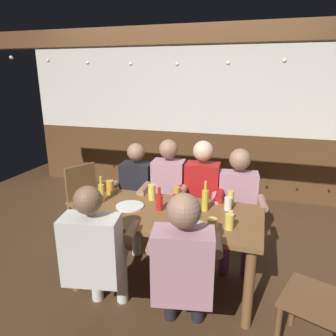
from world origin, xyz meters
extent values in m
plane|color=#4C331E|center=(0.00, 0.00, 0.00)|extent=(7.60, 7.60, 0.00)
cube|color=silver|center=(0.00, 2.61, 1.67)|extent=(6.33, 0.12, 1.32)
cube|color=brown|center=(0.00, 2.61, 0.51)|extent=(6.33, 0.12, 1.01)
cube|color=brown|center=(0.00, 0.48, 2.25)|extent=(5.70, 0.14, 0.16)
cube|color=brown|center=(0.00, 0.09, 0.72)|extent=(1.69, 0.81, 0.04)
cylinder|color=brown|center=(-0.77, -0.23, 0.35)|extent=(0.08, 0.08, 0.70)
cylinder|color=brown|center=(0.77, -0.23, 0.35)|extent=(0.08, 0.08, 0.70)
cylinder|color=brown|center=(-0.77, 0.42, 0.35)|extent=(0.08, 0.08, 0.70)
cylinder|color=brown|center=(0.77, 0.42, 0.35)|extent=(0.08, 0.08, 0.70)
cube|color=black|center=(-0.57, 0.80, 0.71)|extent=(0.35, 0.24, 0.49)
sphere|color=#9E755B|center=(-0.57, 0.80, 1.09)|extent=(0.20, 0.20, 0.20)
cylinder|color=silver|center=(-0.47, 0.67, 0.48)|extent=(0.14, 0.38, 0.13)
cylinder|color=silver|center=(-0.66, 0.66, 0.48)|extent=(0.14, 0.38, 0.13)
cylinder|color=silver|center=(-0.47, 0.48, 0.21)|extent=(0.10, 0.10, 0.42)
cylinder|color=silver|center=(-0.66, 0.47, 0.21)|extent=(0.10, 0.10, 0.42)
cylinder|color=#9E755B|center=(-0.36, 0.55, 0.73)|extent=(0.09, 0.28, 0.08)
cylinder|color=#9E755B|center=(-0.77, 0.54, 0.73)|extent=(0.09, 0.28, 0.08)
cube|color=#B78493|center=(-0.19, 0.80, 0.74)|extent=(0.36, 0.26, 0.56)
sphere|color=#9E755B|center=(-0.19, 0.80, 1.15)|extent=(0.20, 0.20, 0.20)
cylinder|color=#B78493|center=(-0.09, 0.67, 0.48)|extent=(0.16, 0.39, 0.13)
cylinder|color=#B78493|center=(-0.28, 0.66, 0.48)|extent=(0.16, 0.39, 0.13)
cylinder|color=#B78493|center=(-0.07, 0.48, 0.21)|extent=(0.10, 0.10, 0.42)
cylinder|color=#B78493|center=(-0.26, 0.47, 0.21)|extent=(0.10, 0.10, 0.42)
cylinder|color=#9E755B|center=(0.03, 0.56, 0.77)|extent=(0.10, 0.29, 0.08)
cylinder|color=#9E755B|center=(-0.37, 0.53, 0.77)|extent=(0.10, 0.29, 0.08)
cube|color=#AD1919|center=(0.19, 0.80, 0.74)|extent=(0.37, 0.25, 0.56)
sphere|color=beige|center=(0.19, 0.80, 1.15)|extent=(0.22, 0.22, 0.22)
cylinder|color=#2D4C84|center=(0.30, 0.65, 0.48)|extent=(0.15, 0.43, 0.13)
cylinder|color=#2D4C84|center=(0.10, 0.64, 0.48)|extent=(0.15, 0.43, 0.13)
cylinder|color=#2D4C84|center=(0.31, 0.44, 0.21)|extent=(0.10, 0.10, 0.42)
cylinder|color=#2D4C84|center=(0.11, 0.43, 0.21)|extent=(0.10, 0.10, 0.42)
cylinder|color=#AD1919|center=(0.41, 0.55, 0.77)|extent=(0.09, 0.28, 0.08)
cylinder|color=#AD1919|center=(0.00, 0.53, 0.77)|extent=(0.09, 0.28, 0.08)
cube|color=#B78493|center=(0.57, 0.80, 0.71)|extent=(0.41, 0.26, 0.49)
sphere|color=#9E755B|center=(0.57, 0.80, 1.09)|extent=(0.22, 0.22, 0.22)
cylinder|color=#6B2D66|center=(0.70, 0.65, 0.48)|extent=(0.18, 0.44, 0.13)
cylinder|color=#6B2D66|center=(0.48, 0.63, 0.48)|extent=(0.18, 0.44, 0.13)
cylinder|color=#6B2D66|center=(0.72, 0.44, 0.21)|extent=(0.10, 0.10, 0.42)
cylinder|color=#6B2D66|center=(0.51, 0.42, 0.21)|extent=(0.10, 0.10, 0.42)
cylinder|color=#9E755B|center=(0.82, 0.58, 0.73)|extent=(0.11, 0.29, 0.08)
cylinder|color=#B78493|center=(0.38, 0.53, 0.73)|extent=(0.11, 0.29, 0.08)
cube|color=silver|center=(-0.34, -0.61, 0.71)|extent=(0.45, 0.30, 0.51)
sphere|color=brown|center=(-0.34, -0.61, 1.10)|extent=(0.20, 0.20, 0.20)
cylinder|color=silver|center=(-0.48, -0.49, 0.48)|extent=(0.20, 0.42, 0.13)
cylinder|color=silver|center=(-0.25, -0.45, 0.48)|extent=(0.20, 0.42, 0.13)
cylinder|color=silver|center=(-0.52, -0.30, 0.21)|extent=(0.10, 0.10, 0.42)
cylinder|color=silver|center=(-0.29, -0.25, 0.21)|extent=(0.10, 0.10, 0.42)
cylinder|color=brown|center=(-0.62, -0.41, 0.74)|extent=(0.13, 0.29, 0.08)
cylinder|color=brown|center=(-0.15, -0.32, 0.74)|extent=(0.13, 0.29, 0.08)
cube|color=#B78493|center=(0.34, -0.61, 0.71)|extent=(0.44, 0.30, 0.51)
sphere|color=#9E755B|center=(0.34, -0.61, 1.11)|extent=(0.22, 0.22, 0.22)
cylinder|color=black|center=(0.21, -0.51, 0.48)|extent=(0.20, 0.39, 0.13)
cylinder|color=black|center=(0.42, -0.46, 0.48)|extent=(0.20, 0.39, 0.13)
cylinder|color=black|center=(0.17, -0.32, 0.21)|extent=(0.10, 0.10, 0.42)
cylinder|color=black|center=(0.39, -0.28, 0.21)|extent=(0.10, 0.10, 0.42)
cylinder|color=#9E755B|center=(0.06, -0.41, 0.74)|extent=(0.13, 0.29, 0.08)
cylinder|color=#9E755B|center=(0.52, -0.32, 0.74)|extent=(0.13, 0.29, 0.08)
cube|color=brown|center=(-1.11, 0.66, 0.45)|extent=(0.59, 0.59, 0.02)
cube|color=brown|center=(-1.28, 0.76, 0.67)|extent=(0.21, 0.37, 0.42)
cylinder|color=brown|center=(-0.85, 0.75, 0.22)|extent=(0.04, 0.04, 0.44)
cylinder|color=brown|center=(-1.03, 0.41, 0.22)|extent=(0.04, 0.04, 0.44)
cylinder|color=brown|center=(-1.19, 0.92, 0.22)|extent=(0.04, 0.04, 0.44)
cylinder|color=brown|center=(-1.36, 0.58, 0.22)|extent=(0.04, 0.04, 0.44)
cube|color=brown|center=(1.22, -0.36, 0.45)|extent=(0.56, 0.56, 0.02)
cylinder|color=brown|center=(0.98, -0.47, 0.22)|extent=(0.04, 0.04, 0.44)
cylinder|color=brown|center=(1.11, -0.11, 0.22)|extent=(0.04, 0.04, 0.44)
cylinder|color=#F9E08C|center=(0.57, 0.10, 0.78)|extent=(0.04, 0.04, 0.08)
cube|color=#B2B7BC|center=(0.31, -0.14, 0.77)|extent=(0.14, 0.10, 0.05)
cylinder|color=white|center=(-0.35, 0.10, 0.75)|extent=(0.26, 0.26, 0.01)
cylinder|color=gold|center=(-0.67, 0.15, 0.83)|extent=(0.06, 0.06, 0.17)
cylinder|color=gold|center=(-0.67, 0.15, 0.95)|extent=(0.03, 0.03, 0.08)
cylinder|color=red|center=(-0.07, 0.11, 0.81)|extent=(0.06, 0.06, 0.14)
cylinder|color=red|center=(-0.07, 0.11, 0.92)|extent=(0.03, 0.03, 0.08)
cylinder|color=gold|center=(0.33, 0.23, 0.84)|extent=(0.06, 0.06, 0.19)
cylinder|color=gold|center=(0.33, 0.23, 0.98)|extent=(0.02, 0.02, 0.09)
cylinder|color=#E5C64C|center=(0.54, 0.40, 0.82)|extent=(0.06, 0.06, 0.15)
cylinder|color=white|center=(0.52, 0.30, 0.80)|extent=(0.07, 0.07, 0.12)
cylinder|color=gold|center=(-0.68, 0.35, 0.81)|extent=(0.08, 0.08, 0.14)
cylinder|color=#4C2D19|center=(-0.78, 0.42, 0.80)|extent=(0.08, 0.08, 0.10)
cylinder|color=#E5C64C|center=(-0.22, 0.33, 0.82)|extent=(0.07, 0.07, 0.15)
cylinder|color=#4C2D19|center=(-0.69, 0.01, 0.82)|extent=(0.07, 0.07, 0.15)
cylinder|color=#E5C64C|center=(0.45, -0.15, 0.80)|extent=(0.08, 0.08, 0.11)
cylinder|color=gold|center=(0.01, 0.42, 0.80)|extent=(0.07, 0.07, 0.12)
cylinder|color=#E5C64C|center=(0.58, -0.06, 0.81)|extent=(0.07, 0.07, 0.13)
sphere|color=#F9EAB2|center=(-1.77, 0.43, 2.09)|extent=(0.04, 0.04, 0.04)
sphere|color=#F9EAB2|center=(-1.33, 0.43, 2.05)|extent=(0.04, 0.04, 0.04)
sphere|color=#F9EAB2|center=(-0.89, 0.43, 2.03)|extent=(0.04, 0.04, 0.04)
sphere|color=#F9EAB2|center=(-0.44, 0.43, 2.01)|extent=(0.04, 0.04, 0.04)
sphere|color=#F9EAB2|center=(0.00, 0.43, 2.01)|extent=(0.04, 0.04, 0.04)
sphere|color=#F9EAB2|center=(0.44, 0.43, 2.01)|extent=(0.04, 0.04, 0.04)
sphere|color=#F9EAB2|center=(0.89, 0.43, 2.03)|extent=(0.04, 0.04, 0.04)
camera|label=1|loc=(0.77, -2.35, 1.93)|focal=33.43mm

